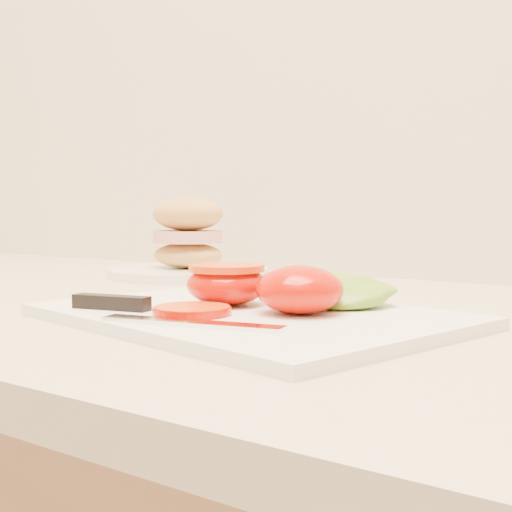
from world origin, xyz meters
The scene contains 7 objects.
cutting_board centered at (-0.62, 1.59, 0.94)m, with size 0.34×0.24×0.01m, color white.
tomato_half_dome centered at (-0.57, 1.60, 0.96)m, with size 0.07×0.07×0.04m, color red.
tomato_half_cut centered at (-0.65, 1.61, 0.96)m, with size 0.07×0.07×0.04m.
tomato_slice_0 centered at (-0.64, 1.55, 0.94)m, with size 0.06×0.06×0.01m, color #E45C12.
lettuce_leaf_0 centered at (-0.57, 1.66, 0.95)m, with size 0.11×0.08×0.02m, color olive.
knife centered at (-0.67, 1.52, 0.94)m, with size 0.22×0.06×0.01m.
sandwich_plate centered at (-0.92, 1.85, 0.97)m, with size 0.22×0.22×0.11m.
Camera 1 is at (-0.26, 1.12, 1.03)m, focal length 50.00 mm.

